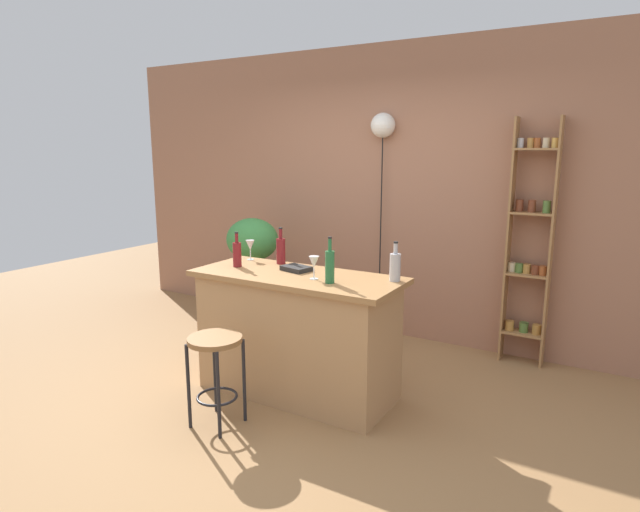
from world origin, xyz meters
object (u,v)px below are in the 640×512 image
(wine_glass_center, at_px, (314,263))
(cookbook, at_px, (296,268))
(bottle_spirits_clear, at_px, (281,250))
(potted_plant, at_px, (252,244))
(bar_stool, at_px, (216,359))
(bottle_wine_red, at_px, (395,266))
(bottle_soda_blue, at_px, (330,266))
(wine_glass_left, at_px, (250,246))
(spice_shelf, at_px, (529,245))
(pendant_globe_light, at_px, (383,128))
(plant_stool, at_px, (254,310))
(bottle_vinegar, at_px, (237,254))

(wine_glass_center, distance_m, cookbook, 0.31)
(bottle_spirits_clear, bearing_deg, potted_plant, 139.35)
(bar_stool, bearing_deg, bottle_wine_red, 43.11)
(bottle_soda_blue, bearing_deg, wine_glass_left, 160.42)
(bar_stool, xyz_separation_m, spice_shelf, (1.57, 2.17, 0.57))
(bottle_wine_red, height_order, bottle_spirits_clear, bottle_spirits_clear)
(cookbook, bearing_deg, pendant_globe_light, 101.59)
(spice_shelf, bearing_deg, bottle_wine_red, -116.58)
(bottle_wine_red, bearing_deg, spice_shelf, 63.42)
(bar_stool, distance_m, spice_shelf, 2.73)
(bottle_wine_red, xyz_separation_m, bottle_soda_blue, (-0.36, -0.28, 0.02))
(bar_stool, distance_m, cookbook, 0.91)
(potted_plant, bearing_deg, pendant_globe_light, 26.59)
(spice_shelf, height_order, wine_glass_left, spice_shelf)
(potted_plant, bearing_deg, bottle_wine_red, -23.20)
(bottle_wine_red, height_order, pendant_globe_light, pendant_globe_light)
(bar_stool, bearing_deg, wine_glass_center, 57.06)
(spice_shelf, distance_m, pendant_globe_light, 1.69)
(wine_glass_center, bearing_deg, plant_stool, 142.42)
(bottle_soda_blue, bearing_deg, potted_plant, 144.32)
(cookbook, bearing_deg, bottle_spirits_clear, 161.95)
(cookbook, height_order, pendant_globe_light, pendant_globe_light)
(bar_stool, xyz_separation_m, pendant_globe_light, (0.19, 2.21, 1.55))
(spice_shelf, distance_m, wine_glass_center, 1.95)
(bar_stool, relative_size, bottle_vinegar, 2.27)
(bottle_spirits_clear, height_order, bottle_soda_blue, bottle_soda_blue)
(bottle_wine_red, distance_m, wine_glass_center, 0.56)
(spice_shelf, xyz_separation_m, bottle_wine_red, (-0.66, -1.32, -0.01))
(spice_shelf, height_order, wine_glass_center, spice_shelf)
(bottle_vinegar, distance_m, wine_glass_center, 0.72)
(bottle_vinegar, bearing_deg, potted_plant, 122.10)
(bottle_vinegar, bearing_deg, bottle_spirits_clear, 48.38)
(pendant_globe_light, bearing_deg, cookbook, -91.60)
(plant_stool, relative_size, wine_glass_left, 2.51)
(potted_plant, relative_size, cookbook, 3.55)
(bar_stool, height_order, bottle_wine_red, bottle_wine_red)
(plant_stool, xyz_separation_m, wine_glass_left, (0.55, -0.74, 0.84))
(potted_plant, height_order, pendant_globe_light, pendant_globe_light)
(cookbook, bearing_deg, bottle_wine_red, 19.58)
(plant_stool, xyz_separation_m, bottle_vinegar, (0.62, -0.99, 0.83))
(bottle_vinegar, height_order, wine_glass_center, bottle_vinegar)
(plant_stool, height_order, bottle_soda_blue, bottle_soda_blue)
(bar_stool, relative_size, wine_glass_center, 3.78)
(cookbook, relative_size, pendant_globe_light, 0.10)
(bottle_vinegar, xyz_separation_m, wine_glass_left, (-0.07, 0.26, 0.01))
(bottle_spirits_clear, distance_m, cookbook, 0.30)
(bottle_vinegar, distance_m, wine_glass_left, 0.27)
(bar_stool, distance_m, pendant_globe_light, 2.71)
(plant_stool, xyz_separation_m, potted_plant, (0.00, 0.00, 0.69))
(wine_glass_center, xyz_separation_m, pendant_globe_light, (-0.21, 1.60, 0.97))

